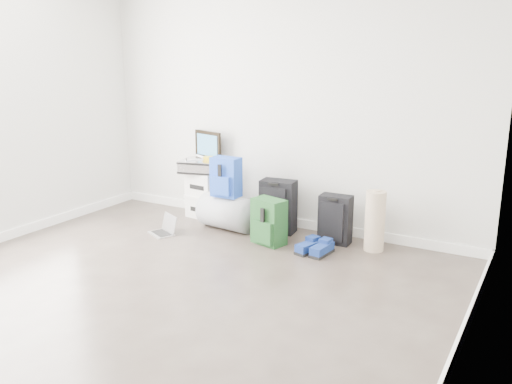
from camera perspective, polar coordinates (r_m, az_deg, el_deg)
The scene contains 14 objects.
ground at distance 4.28m, azimuth -13.11°, elevation -12.24°, with size 5.00×5.00×0.00m, color #372D28.
room_envelope at distance 3.85m, azimuth -14.41°, elevation 11.46°, with size 4.52×5.02×2.71m.
boxes_stack at distance 6.43m, azimuth -5.48°, elevation -0.24°, with size 0.41×0.34×0.54m.
briefcase at distance 6.35m, azimuth -5.55°, elevation 2.73°, with size 0.50×0.37×0.15m, color #B2B2B7.
painting at distance 6.39m, azimuth -5.10°, elevation 4.95°, with size 0.42×0.14×0.32m.
drone at distance 6.27m, azimuth -5.08°, elevation 3.51°, with size 0.52×0.52×0.05m.
duffel_bag at distance 5.98m, azimuth -3.01°, elevation -2.15°, with size 0.38×0.38×0.61m, color gray.
blue_backpack at distance 5.85m, azimuth -3.23°, elevation 1.50°, with size 0.31×0.23×0.43m.
large_suitcase at distance 5.84m, azimuth 2.31°, elevation -1.52°, with size 0.39×0.28×0.58m.
green_backpack at distance 5.49m, azimuth 1.31°, elevation -3.23°, with size 0.38×0.32×0.47m.
carry_on at distance 5.57m, azimuth 8.32°, elevation -2.87°, with size 0.33×0.22×0.50m.
shoes at distance 5.31m, azimuth 6.27°, elevation -5.95°, with size 0.32×0.33×0.10m.
rolled_rug at distance 5.42m, azimuth 12.41°, elevation -3.01°, with size 0.20×0.20×0.60m, color tan.
laptop at distance 5.93m, azimuth -9.59°, elevation -3.89°, with size 0.35×0.31×0.20m.
Camera 1 is at (2.66, -2.76, 1.89)m, focal length 38.00 mm.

